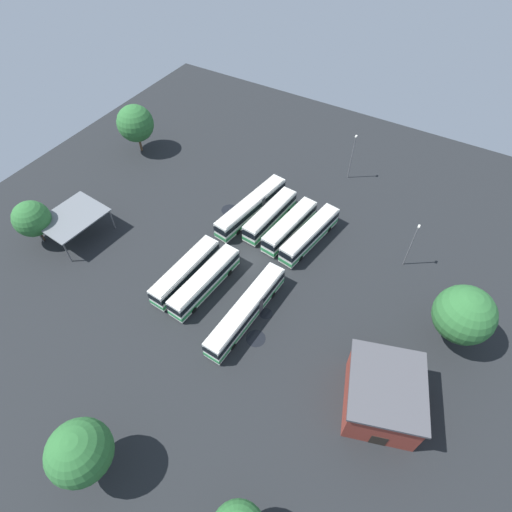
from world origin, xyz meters
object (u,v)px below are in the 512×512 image
depot_building (383,395)px  bus_row0_slot3 (310,235)px  bus_row0_slot2 (290,226)px  maintenance_shelter (72,217)px  bus_row0_slot0 (252,207)px  lamp_post_mid_lot (352,156)px  tree_north_edge (80,452)px  bus_row0_slot1 (270,215)px  bus_row1_slot1 (205,281)px  bus_row1_slot0 (186,272)px  bus_row1_slot3 (247,310)px  lamp_post_by_building (411,244)px  tree_northeast (135,123)px  tree_west_edge (32,219)px  tree_northwest (464,315)px

depot_building → bus_row0_slot3: bearing=-136.6°
bus_row0_slot2 → maintenance_shelter: 33.56m
bus_row0_slot0 → lamp_post_mid_lot: (-17.47, 10.02, 2.99)m
bus_row0_slot0 → tree_north_edge: (41.68, 5.97, 4.01)m
bus_row0_slot1 → tree_north_edge: (41.46, 2.35, 4.01)m
bus_row1_slot1 → lamp_post_mid_lot: bearing=167.2°
bus_row1_slot0 → bus_row1_slot1: (0.05, 3.40, 0.00)m
bus_row0_slot3 → bus_row1_slot3: size_ratio=0.83×
bus_row0_slot3 → depot_building: size_ratio=1.12×
bus_row1_slot3 → maintenance_shelter: (0.39, -31.08, 2.11)m
lamp_post_by_building → tree_northeast: bearing=-92.5°
bus_row1_slot3 → tree_northeast: size_ratio=1.69×
bus_row0_slot2 → depot_building: depot_building is taller
bus_row1_slot1 → bus_row0_slot1: bearing=175.4°
bus_row1_slot0 → tree_west_edge: (5.29, -24.31, 2.88)m
maintenance_shelter → tree_northwest: (-11.04, 55.36, 1.71)m
bus_row0_slot2 → bus_row1_slot1: same height
tree_northwest → lamp_post_by_building: bearing=-136.5°
tree_northeast → tree_west_edge: bearing=5.8°
depot_building → lamp_post_mid_lot: (-37.50, -19.15, 1.95)m
bus_row0_slot0 → bus_row1_slot0: size_ratio=1.24×
lamp_post_mid_lot → tree_northwest: bearing=44.6°
bus_row0_slot1 → tree_northeast: (-5.00, -31.70, 4.09)m
bus_row0_slot3 → tree_north_edge: size_ratio=1.44×
lamp_post_mid_lot → tree_west_edge: 52.83m
bus_row1_slot1 → tree_west_edge: (5.25, -27.70, 2.88)m
lamp_post_by_building → tree_northeast: (-2.33, -53.25, 1.42)m
maintenance_shelter → bus_row0_slot1: bearing=125.5°
bus_row0_slot0 → tree_north_edge: bearing=8.2°
depot_building → maintenance_shelter: depot_building is taller
lamp_post_mid_lot → tree_northwest: (24.41, 24.07, 0.82)m
bus_row1_slot0 → tree_northeast: tree_northeast is taller
tree_northwest → maintenance_shelter: bearing=-78.7°
bus_row0_slot2 → tree_north_edge: tree_north_edge is taller
bus_row1_slot0 → tree_north_edge: tree_north_edge is taller
bus_row0_slot2 → bus_row1_slot3: same height
bus_row0_slot3 → bus_row1_slot0: 19.75m
bus_row1_slot1 → lamp_post_by_building: size_ratio=1.61×
depot_building → lamp_post_mid_lot: lamp_post_mid_lot is taller
lamp_post_mid_lot → bus_row0_slot3: bearing=3.0°
lamp_post_by_building → tree_northwest: (9.38, 8.92, 1.14)m
bus_row1_slot0 → bus_row1_slot1: size_ratio=0.98×
tree_northwest → tree_northeast: tree_northeast is taller
bus_row1_slot1 → tree_west_edge: tree_west_edge is taller
bus_row0_slot1 → bus_row1_slot3: same height
depot_building → tree_west_edge: (1.71, -54.55, 1.83)m
bus_row0_slot1 → bus_row0_slot3: size_ratio=0.93×
bus_row0_slot2 → lamp_post_by_building: size_ratio=1.49×
tree_west_edge → tree_north_edge: tree_north_edge is taller
bus_row0_slot3 → maintenance_shelter: bearing=-62.0°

